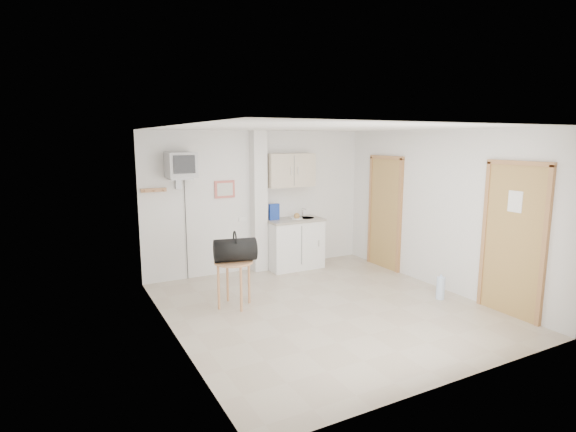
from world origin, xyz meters
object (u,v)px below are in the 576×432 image
crt_television (181,166)px  water_bottle (441,288)px  round_table (234,268)px  duffel_bag (235,250)px

crt_television → water_bottle: bearing=-38.6°
crt_television → round_table: size_ratio=3.21×
round_table → water_bottle: round_table is taller
duffel_bag → crt_television: bearing=116.3°
crt_television → round_table: crt_television is taller
crt_television → duffel_bag: (0.36, -1.38, -1.10)m
duffel_bag → water_bottle: (2.80, -1.14, -0.66)m
crt_television → duffel_bag: crt_television is taller
round_table → duffel_bag: bearing=-59.2°
crt_television → water_bottle: size_ratio=5.76×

